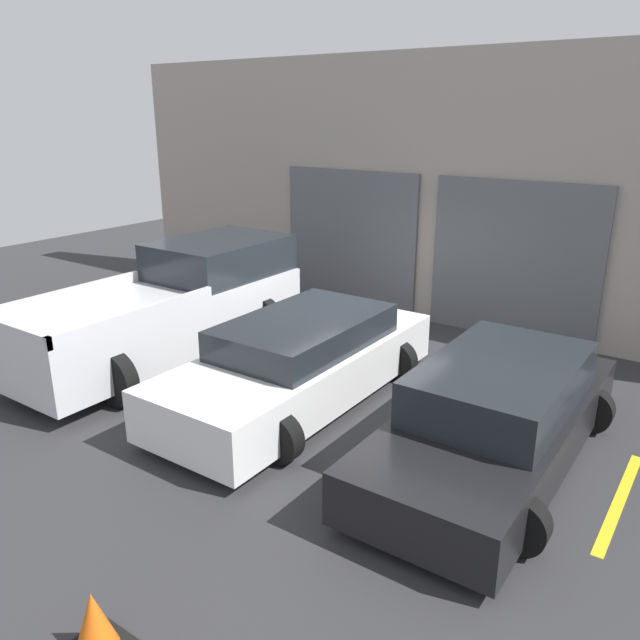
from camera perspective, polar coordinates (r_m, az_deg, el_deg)
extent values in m
plane|color=#2D2D30|center=(10.24, 2.99, -4.47)|extent=(28.00, 28.00, 0.00)
cube|color=#9E9389|center=(12.44, 11.44, 11.45)|extent=(15.52, 0.60, 5.08)
cube|color=#595B60|center=(13.22, 2.76, 7.34)|extent=(3.08, 0.08, 2.87)
cube|color=#595B60|center=(11.79, 17.29, 5.13)|extent=(3.08, 0.08, 2.87)
cube|color=silver|center=(10.75, -14.23, 0.05)|extent=(1.85, 5.24, 0.94)
cube|color=#1E2328|center=(11.49, -9.15, 5.70)|extent=(1.70, 2.36, 0.65)
cube|color=silver|center=(10.61, -22.41, 2.13)|extent=(0.08, 2.88, 0.18)
cube|color=silver|center=(9.22, -16.33, 0.45)|extent=(0.08, 2.88, 0.18)
cube|color=silver|center=(9.21, -26.57, -0.83)|extent=(1.85, 0.08, 0.18)
cylinder|color=black|center=(12.45, -11.03, 1.43)|extent=(0.81, 0.22, 0.81)
cylinder|color=black|center=(11.38, -5.27, 0.06)|extent=(0.81, 0.22, 0.81)
cylinder|color=black|center=(10.59, -23.63, -2.93)|extent=(0.81, 0.22, 0.81)
cylinder|color=black|center=(9.31, -18.24, -5.16)|extent=(0.81, 0.22, 0.81)
cube|color=white|center=(8.96, -1.83, -4.56)|extent=(1.77, 4.77, 0.69)
cube|color=#1E2328|center=(8.85, -1.41, -1.02)|extent=(1.56, 2.62, 0.42)
cylinder|color=black|center=(10.56, -0.42, -1.87)|extent=(0.63, 0.22, 0.63)
cylinder|color=black|center=(9.81, 7.02, -3.67)|extent=(0.63, 0.22, 0.63)
cylinder|color=black|center=(8.52, -12.08, -7.55)|extent=(0.63, 0.22, 0.63)
cylinder|color=black|center=(7.56, -3.81, -10.69)|extent=(0.63, 0.22, 0.63)
cube|color=black|center=(7.78, 15.65, -9.55)|extent=(1.75, 4.66, 0.58)
cube|color=#1E2328|center=(7.65, 16.31, -5.48)|extent=(1.54, 2.56, 0.54)
cylinder|color=black|center=(9.29, 14.19, -5.52)|extent=(0.60, 0.22, 0.60)
cylinder|color=black|center=(8.95, 23.40, -7.53)|extent=(0.60, 0.22, 0.60)
cylinder|color=black|center=(6.95, 5.25, -13.73)|extent=(0.60, 0.22, 0.60)
cylinder|color=black|center=(6.48, 17.62, -17.31)|extent=(0.60, 0.22, 0.60)
cube|color=gold|center=(12.05, -18.50, -1.82)|extent=(0.12, 2.20, 0.01)
cube|color=gold|center=(10.01, -8.44, -5.20)|extent=(0.12, 2.20, 0.01)
cube|color=gold|center=(8.48, 6.13, -9.72)|extent=(0.12, 2.20, 0.01)
cube|color=gold|center=(7.74, 25.70, -14.63)|extent=(0.12, 2.20, 0.01)
cone|color=orange|center=(5.60, -19.92, -24.56)|extent=(0.36, 0.36, 0.55)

